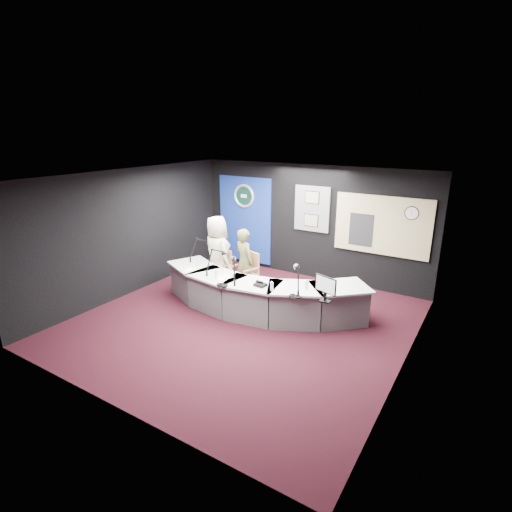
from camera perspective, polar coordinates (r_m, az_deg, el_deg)
The scene contains 33 objects.
ground at distance 7.92m, azimuth -1.85°, elevation -9.35°, with size 6.00×6.00×0.00m, color black.
ceiling at distance 7.10m, azimuth -2.08°, elevation 11.20°, with size 6.00×6.00×0.02m, color silver.
wall_back at distance 9.94m, azimuth 7.72°, elevation 4.77°, with size 6.00×0.02×2.80m, color black.
wall_front at distance 5.34m, azimuth -20.30°, elevation -7.92°, with size 6.00×0.02×2.80m, color black.
wall_left at distance 9.34m, azimuth -17.48°, elevation 3.25°, with size 0.02×6.00×2.80m, color black.
wall_right at distance 6.33m, azimuth 21.34°, elevation -3.99°, with size 0.02×6.00×2.80m, color black.
broadcast_desk at distance 8.21m, azimuth -0.03°, elevation -5.45°, with size 4.50×1.90×0.75m, color #B2B5B7, non-canonical shape.
backdrop_panel at distance 10.84m, azimuth -1.59°, elevation 5.20°, with size 1.60×0.05×2.30m, color navy.
agency_seal at distance 10.68m, azimuth -1.74°, elevation 8.57°, with size 0.63×0.63×0.07m, color silver.
seal_center at distance 10.68m, azimuth -1.73°, elevation 8.57°, with size 0.48×0.48×0.01m, color black.
pinboard at distance 9.82m, azimuth 8.00°, elevation 6.69°, with size 0.90×0.04×1.10m, color slate.
framed_photo_upper at distance 9.74m, azimuth 8.00°, elevation 8.28°, with size 0.34×0.02×0.27m, color gray.
framed_photo_lower at distance 9.85m, azimuth 7.86°, elevation 5.06°, with size 0.34×0.02×0.27m, color gray.
booth_window_frame at distance 9.32m, azimuth 17.54°, elevation 4.17°, with size 2.12×0.06×1.32m, color tan.
booth_glow at distance 9.31m, azimuth 17.52°, elevation 4.16°, with size 2.00×0.02×1.20m, color #FFCEA1.
equipment_rack at distance 9.44m, azimuth 14.78°, elevation 3.64°, with size 0.55×0.02×0.75m, color black.
wall_clock at distance 9.10m, azimuth 21.35°, elevation 5.72°, with size 0.28×0.28×0.01m, color white.
armchair_left at distance 9.27m, azimuth -5.47°, elevation -2.31°, with size 0.49×0.49×0.88m, color #AF7450, non-canonical shape.
armchair_right at distance 9.01m, azimuth -1.66°, elevation -2.34°, with size 0.58×0.58×1.02m, color #AF7450, non-canonical shape.
draped_jacket at distance 9.44m, azimuth -5.09°, elevation -0.76°, with size 0.50×0.10×0.70m, color slate.
person_man at distance 9.13m, azimuth -5.56°, elevation 0.29°, with size 0.86×0.56×1.76m, color beige.
person_woman at distance 8.93m, azimuth -1.67°, elevation -0.84°, with size 0.56×0.36×1.52m, color brown.
computer_monitor at distance 6.93m, azimuth 9.96°, elevation -4.03°, with size 0.42×0.03×0.29m, color black.
desk_phone at distance 7.60m, azimuth 0.62°, elevation -4.14°, with size 0.22×0.17×0.05m, color black.
headphones_near at distance 7.16m, azimuth 5.62°, elevation -5.73°, with size 0.19×0.19×0.03m, color black.
headphones_far at distance 7.63m, azimuth -4.84°, elevation -4.17°, with size 0.21×0.21×0.03m, color black.
paper_stack at distance 8.61m, azimuth -9.36°, elevation -1.87°, with size 0.19×0.27×0.00m, color white.
notepad at distance 8.06m, azimuth -4.64°, elevation -3.08°, with size 0.23×0.33×0.00m, color white.
boom_mic_a at distance 9.09m, azimuth -7.67°, elevation 1.25°, with size 0.37×0.69×0.60m, color black, non-canonical shape.
boom_mic_b at distance 8.30m, azimuth -5.66°, elevation -0.29°, with size 0.16×0.74×0.60m, color black, non-canonical shape.
boom_mic_c at distance 7.81m, azimuth -3.17°, elevation -1.40°, with size 0.49×0.62×0.60m, color black, non-canonical shape.
boom_mic_d at distance 7.38m, azimuth 5.94°, elevation -2.63°, with size 0.43×0.66×0.60m, color black, non-canonical shape.
water_bottles at distance 7.81m, azimuth -0.77°, elevation -3.01°, with size 2.98×0.47×0.18m, color silver, non-canonical shape.
Camera 1 is at (3.93, -5.85, 3.62)m, focal length 28.00 mm.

